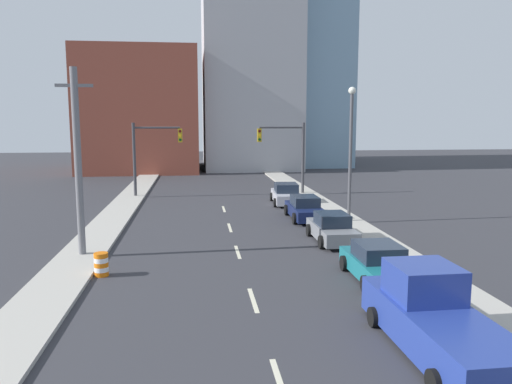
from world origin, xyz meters
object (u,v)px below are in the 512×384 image
(street_lamp, at_px, (351,145))
(pickup_truck_blue, at_px, (435,319))
(traffic_barrel, at_px, (101,264))
(sedan_silver, at_px, (286,195))
(traffic_signal_right, at_px, (290,148))
(utility_pole_left_mid, at_px, (78,162))
(traffic_signal_left, at_px, (148,149))
(sedan_navy, at_px, (305,209))
(sedan_gray, at_px, (332,229))
(sedan_teal, at_px, (378,264))

(street_lamp, distance_m, pickup_truck_blue, 17.48)
(traffic_barrel, bearing_deg, street_lamp, 34.60)
(pickup_truck_blue, height_order, sedan_silver, pickup_truck_blue)
(traffic_barrel, distance_m, sedan_silver, 19.55)
(traffic_signal_right, distance_m, street_lamp, 12.12)
(utility_pole_left_mid, relative_size, pickup_truck_blue, 1.37)
(sedan_silver, bearing_deg, traffic_signal_left, 160.00)
(traffic_signal_left, distance_m, sedan_navy, 15.26)
(street_lamp, bearing_deg, traffic_signal_right, 96.63)
(utility_pole_left_mid, height_order, sedan_navy, utility_pole_left_mid)
(street_lamp, xyz_separation_m, sedan_navy, (-2.41, 1.48, -4.06))
(sedan_navy, xyz_separation_m, sedan_silver, (-0.10, 6.02, 0.02))
(sedan_gray, bearing_deg, pickup_truck_blue, -92.60)
(traffic_barrel, distance_m, sedan_teal, 10.96)
(traffic_signal_left, height_order, street_lamp, street_lamp)
(traffic_barrel, relative_size, sedan_silver, 0.20)
(utility_pole_left_mid, bearing_deg, traffic_signal_left, 85.46)
(sedan_gray, bearing_deg, utility_pole_left_mid, -172.96)
(traffic_signal_left, bearing_deg, traffic_barrel, -90.11)
(traffic_signal_right, bearing_deg, pickup_truck_blue, -92.92)
(utility_pole_left_mid, xyz_separation_m, sedan_navy, (12.00, 7.46, -3.69))
(traffic_signal_left, xyz_separation_m, traffic_signal_right, (11.59, 0.00, 0.00))
(traffic_signal_right, height_order, sedan_teal, traffic_signal_right)
(traffic_signal_right, distance_m, sedan_navy, 11.05)
(street_lamp, distance_m, sedan_silver, 8.88)
(street_lamp, distance_m, sedan_teal, 11.76)
(traffic_barrel, distance_m, sedan_navy, 14.91)
(sedan_teal, relative_size, sedan_gray, 1.00)
(traffic_barrel, bearing_deg, sedan_navy, 44.60)
(traffic_signal_left, xyz_separation_m, street_lamp, (12.99, -12.01, 0.85))
(utility_pole_left_mid, height_order, pickup_truck_blue, utility_pole_left_mid)
(traffic_signal_right, xyz_separation_m, sedan_teal, (-0.82, -22.81, -3.23))
(street_lamp, xyz_separation_m, sedan_gray, (-2.30, -4.49, -4.06))
(sedan_gray, bearing_deg, sedan_navy, 91.11)
(traffic_signal_right, distance_m, pickup_truck_blue, 29.01)
(traffic_signal_left, height_order, sedan_teal, traffic_signal_left)
(traffic_barrel, bearing_deg, sedan_silver, 57.47)
(pickup_truck_blue, distance_m, sedan_teal, 6.04)
(traffic_barrel, xyz_separation_m, sedan_gray, (10.73, 4.50, 0.20))
(utility_pole_left_mid, bearing_deg, sedan_gray, 6.99)
(utility_pole_left_mid, xyz_separation_m, sedan_gray, (12.12, 1.49, -3.70))
(traffic_barrel, bearing_deg, traffic_signal_right, 61.02)
(sedan_navy, bearing_deg, sedan_gray, -88.46)
(pickup_truck_blue, bearing_deg, traffic_signal_left, 108.73)
(street_lamp, distance_m, sedan_gray, 6.47)
(sedan_teal, bearing_deg, pickup_truck_blue, -95.81)
(traffic_signal_right, distance_m, sedan_teal, 23.06)
(traffic_barrel, relative_size, pickup_truck_blue, 0.15)
(traffic_signal_left, xyz_separation_m, sedan_navy, (10.58, -10.53, -3.21))
(utility_pole_left_mid, distance_m, street_lamp, 15.61)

